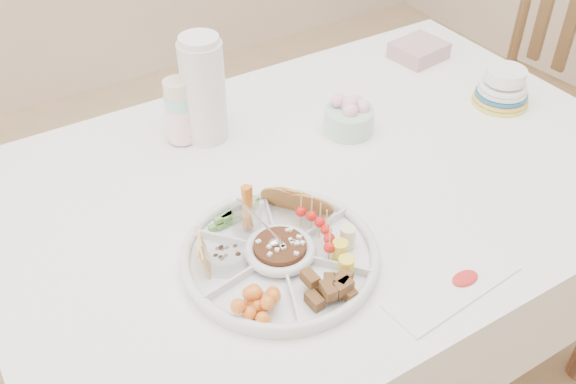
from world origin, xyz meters
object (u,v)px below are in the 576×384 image
dining_table (322,286)px  thermos (203,88)px  chair (523,87)px  plate_stack (503,88)px  party_tray (280,253)px

dining_table → thermos: size_ratio=5.61×
chair → plate_stack: bearing=-154.4°
thermos → party_tray: bearing=-98.6°
party_tray → plate_stack: plate_stack is taller
dining_table → plate_stack: bearing=1.3°
thermos → plate_stack: bearing=-20.1°
thermos → plate_stack: (0.73, -0.27, -0.09)m
dining_table → party_tray: size_ratio=4.00×
chair → dining_table: bearing=-169.6°
dining_table → party_tray: party_tray is taller
party_tray → plate_stack: bearing=13.7°
dining_table → plate_stack: size_ratio=10.36×
plate_stack → thermos: bearing=159.9°
dining_table → party_tray: (-0.24, -0.18, 0.40)m
party_tray → chair: bearing=20.0°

